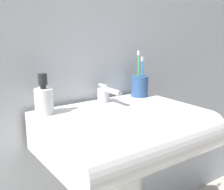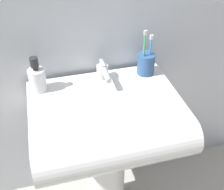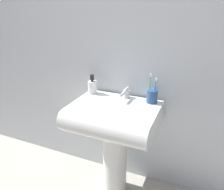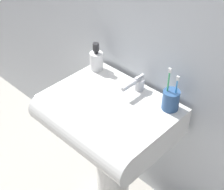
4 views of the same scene
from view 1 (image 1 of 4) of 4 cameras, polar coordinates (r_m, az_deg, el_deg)
name	(u,v)px [view 1 (image 1 of 4)]	position (r m, az deg, el deg)	size (l,w,h in m)	color
sink_basin	(128,134)	(1.04, 3.29, -7.91)	(0.59, 0.47, 0.15)	white
faucet	(105,94)	(1.16, -1.36, 0.27)	(0.05, 0.14, 0.08)	silver
toothbrush_cup	(140,86)	(1.28, 5.65, 1.89)	(0.08, 0.08, 0.21)	#2D5184
soap_bottle	(44,99)	(1.03, -13.69, -0.88)	(0.07, 0.07, 0.15)	white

